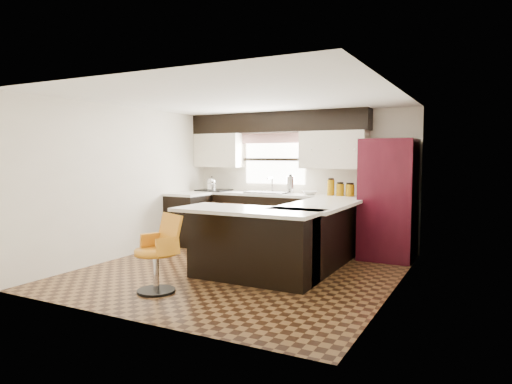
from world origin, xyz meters
The scene contains 30 objects.
floor centered at (0.00, 0.00, 0.00)m, with size 4.40×4.40×0.00m, color #49301A.
ceiling centered at (0.00, 0.00, 2.40)m, with size 4.40×4.40×0.00m, color silver.
wall_back centered at (0.00, 2.20, 1.20)m, with size 4.40×4.40×0.00m, color beige.
wall_front centered at (0.00, -2.20, 1.20)m, with size 4.40×4.40×0.00m, color beige.
wall_left centered at (-2.10, 0.00, 1.20)m, with size 4.40×4.40×0.00m, color beige.
wall_right centered at (2.10, 0.00, 1.20)m, with size 4.40×4.40×0.00m, color beige.
base_cab_back centered at (-0.45, 1.90, 0.45)m, with size 3.30×0.60×0.90m, color black.
base_cab_left centered at (-1.80, 1.25, 0.45)m, with size 0.60×0.70×0.90m, color black.
counter_back centered at (-0.45, 1.90, 0.92)m, with size 3.30×0.60×0.04m, color silver.
counter_left centered at (-1.80, 1.25, 0.92)m, with size 0.60×0.70×0.04m, color silver.
soffit centered at (-0.40, 2.03, 2.22)m, with size 3.40×0.35×0.36m, color black.
upper_cab_left centered at (-1.62, 2.03, 1.72)m, with size 0.94×0.35×0.64m, color beige.
upper_cab_right centered at (0.68, 2.03, 1.72)m, with size 1.14×0.35×0.64m, color beige.
window_pane centered at (-0.50, 2.18, 1.55)m, with size 1.20×0.02×0.90m, color white.
valance centered at (-0.50, 2.14, 1.94)m, with size 1.30×0.06×0.18m, color #D19B93.
sink centered at (-0.50, 1.88, 0.96)m, with size 0.75×0.45×0.03m, color #B2B2B7.
dishwasher centered at (0.55, 1.61, 0.43)m, with size 0.58×0.03×0.78m, color black.
cooktop centered at (-1.65, 1.88, 0.96)m, with size 0.58×0.50×0.03m, color black.
peninsula_long centered at (0.90, 0.62, 0.45)m, with size 0.60×1.95×0.90m, color black.
peninsula_return centered at (0.38, -0.35, 0.45)m, with size 1.65×0.60×0.90m, color black.
counter_pen_long centered at (0.95, 0.62, 0.92)m, with size 0.84×1.95×0.04m, color silver.
counter_pen_return centered at (0.35, -0.44, 0.92)m, with size 1.89×0.84×0.04m, color silver.
refrigerator centered at (1.68, 1.74, 0.94)m, with size 0.80×0.77×1.88m, color #3B0914.
bar_chair centered at (-0.39, -1.35, 0.46)m, with size 0.49×0.49×0.93m, color orange, non-canonical shape.
kettle centered at (-1.70, 1.88, 1.10)m, with size 0.19×0.19×0.25m, color silver, non-canonical shape.
percolator centered at (-0.06, 1.90, 1.10)m, with size 0.13×0.13×0.31m, color silver.
mixing_bowl centered at (0.31, 1.90, 0.98)m, with size 0.26×0.26×0.06m, color white.
canister_large centered at (0.68, 1.92, 1.08)m, with size 0.12×0.12×0.27m, color #926405.
canister_med centered at (0.84, 1.92, 1.05)m, with size 0.13×0.13×0.20m, color #926405.
canister_small centered at (1.01, 1.92, 1.04)m, with size 0.14×0.14×0.20m, color #926405.
Camera 1 is at (3.12, -5.50, 1.62)m, focal length 32.00 mm.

